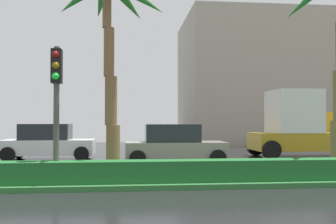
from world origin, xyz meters
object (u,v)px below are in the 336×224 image
car_in_traffic_second (48,142)px  car_in_traffic_third (174,145)px  traffic_signal_median_right (56,89)px  palm_tree_centre_left (107,3)px  box_truck_lead (312,127)px

car_in_traffic_second → car_in_traffic_third: size_ratio=1.00×
traffic_signal_median_right → car_in_traffic_second: traffic_signal_median_right is taller
traffic_signal_median_right → car_in_traffic_second: (-1.87, 8.06, -1.93)m
palm_tree_centre_left → car_in_traffic_second: palm_tree_centre_left is taller
palm_tree_centre_left → car_in_traffic_third: (2.66, 4.01, -4.83)m
box_truck_lead → palm_tree_centre_left: bearing=-146.7°
traffic_signal_median_right → car_in_traffic_second: 8.50m
palm_tree_centre_left → car_in_traffic_second: 8.76m
car_in_traffic_second → box_truck_lead: 13.40m
traffic_signal_median_right → car_in_traffic_third: 7.05m
car_in_traffic_third → box_truck_lead: (7.54, 2.69, 0.72)m
palm_tree_centre_left → car_in_traffic_third: size_ratio=1.59×
box_truck_lead → car_in_traffic_third: bearing=-160.4°
traffic_signal_median_right → car_in_traffic_third: size_ratio=0.88×
car_in_traffic_third → palm_tree_centre_left: bearing=-123.5°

